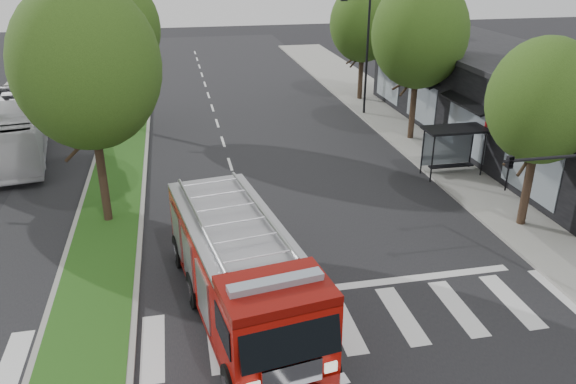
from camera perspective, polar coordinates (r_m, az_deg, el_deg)
ground at (r=20.66m, az=-2.21°, el=-8.91°), size 140.00×140.00×0.00m
sidewalk_right at (r=33.07m, az=16.58°, el=3.19°), size 5.00×80.00×0.15m
median at (r=37.02m, az=-16.25°, el=5.41°), size 3.00×50.00×0.15m
storefront_row at (r=34.69m, az=23.70°, el=7.34°), size 8.00×30.00×5.00m
bus_shelter at (r=30.31m, az=16.41°, el=5.30°), size 3.20×1.60×2.61m
tree_right_near at (r=24.55m, az=24.49°, el=8.36°), size 4.40×4.40×8.05m
tree_right_mid at (r=34.59m, az=13.24°, el=15.44°), size 5.60×5.60×9.72m
tree_right_far at (r=43.89m, az=7.66°, el=16.63°), size 5.00×5.00×8.73m
tree_median_near at (r=23.80m, az=-19.78°, el=11.91°), size 5.80×5.80×10.16m
tree_median_far at (r=37.60m, az=-17.22°, el=15.65°), size 5.60×5.60×9.72m
streetlight_right_far at (r=39.97m, az=7.84°, el=13.96°), size 2.11×0.20×8.00m
fire_engine at (r=18.11m, az=-4.85°, el=-8.01°), size 4.37×10.18×3.42m
city_bus at (r=35.67m, az=-25.77°, el=5.84°), size 4.35×11.67×3.17m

